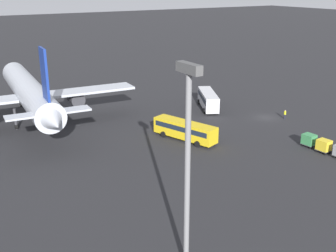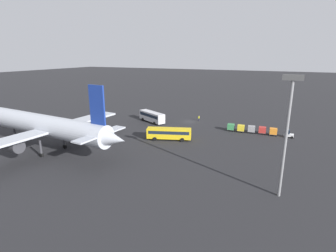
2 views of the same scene
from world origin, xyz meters
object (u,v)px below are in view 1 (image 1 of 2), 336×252
(cargo_cart_green, at_px, (309,140))
(airplane, at_px, (30,93))
(worker_person, at_px, (285,114))
(shuttle_bus_near, at_px, (208,99))
(shuttle_bus_far, at_px, (185,129))
(cargo_cart_yellow, at_px, (324,145))

(cargo_cart_green, bearing_deg, airplane, 45.25)
(worker_person, bearing_deg, shuttle_bus_near, 31.40)
(shuttle_bus_near, bearing_deg, shuttle_bus_far, 158.80)
(cargo_cart_yellow, bearing_deg, worker_person, -26.64)
(worker_person, relative_size, cargo_cart_green, 0.82)
(airplane, bearing_deg, shuttle_bus_near, -99.38)
(airplane, relative_size, shuttle_bus_far, 3.81)
(shuttle_bus_far, bearing_deg, cargo_cart_green, -149.21)
(cargo_cart_yellow, bearing_deg, shuttle_bus_far, 43.48)
(cargo_cart_yellow, xyz_separation_m, cargo_cart_green, (2.89, -0.03, 0.00))
(shuttle_bus_near, distance_m, cargo_cart_green, 25.78)
(shuttle_bus_far, bearing_deg, worker_person, -110.17)
(airplane, height_order, shuttle_bus_far, airplane)
(cargo_cart_yellow, height_order, cargo_cart_green, same)
(cargo_cart_green, bearing_deg, shuttle_bus_near, 1.46)
(worker_person, xyz_separation_m, cargo_cart_green, (-12.27, 7.57, 0.32))
(worker_person, xyz_separation_m, cargo_cart_yellow, (-15.16, 7.61, 0.32))
(shuttle_bus_far, distance_m, worker_person, 22.64)
(airplane, relative_size, cargo_cart_green, 20.89)
(shuttle_bus_far, relative_size, cargo_cart_yellow, 5.49)
(airplane, height_order, shuttle_bus_near, airplane)
(cargo_cart_green, bearing_deg, worker_person, -31.68)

